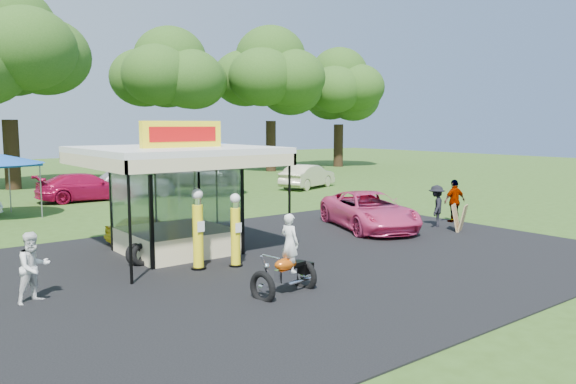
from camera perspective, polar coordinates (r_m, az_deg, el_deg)
name	(u,v)px	position (r m, az deg, el deg)	size (l,w,h in m)	color
ground	(329,276)	(15.34, 4.22, -8.53)	(120.00, 120.00, 0.00)	#324E18
asphalt_apron	(284,261)	(16.82, -0.39, -7.06)	(20.00, 14.00, 0.04)	black
gas_station_kiosk	(176,198)	(17.96, -11.34, -0.58)	(5.40, 5.40, 4.18)	white
gas_pump_left	(198,232)	(15.86, -9.13, -3.99)	(0.43, 0.43, 2.31)	black
gas_pump_right	(235,232)	(16.07, -5.36, -4.09)	(0.40, 0.40, 2.14)	black
motorcycle	(288,262)	(13.60, -0.02, -7.09)	(1.77, 1.02, 2.03)	black
spare_tires	(139,255)	(16.84, -14.94, -6.18)	(0.84, 0.59, 0.69)	black
a_frame_sign	(459,218)	(22.24, 17.02, -2.58)	(0.64, 0.73, 1.05)	#593819
kiosk_car	(148,228)	(20.13, -14.07, -3.60)	(1.13, 2.82, 0.96)	yellow
pink_sedan	(369,211)	(22.11, 8.23, -1.90)	(2.41, 5.23, 1.45)	#E03D78
spectator_west	(34,268)	(14.16, -24.44, -7.00)	(0.80, 0.62, 1.65)	white
spectator_east_a	(436,206)	(22.97, 14.84, -1.42)	(1.10, 0.63, 1.69)	black
spectator_east_b	(455,201)	(24.24, 16.56, -0.91)	(1.06, 0.44, 1.81)	gray
bg_car_b	(86,187)	(31.94, -19.80, 0.49)	(2.08, 5.12, 1.48)	#B10D3B
bg_car_c	(131,183)	(32.73, -15.65, 0.92)	(1.94, 4.82, 1.64)	#B2B1B6
bg_car_d	(199,174)	(38.00, -9.07, 1.86)	(2.67, 5.79, 1.61)	#575759
bg_car_e	(308,176)	(36.05, 2.01, 1.61)	(1.61, 4.62, 1.52)	beige
tent_east	(200,143)	(31.92, -8.90, 4.90)	(4.77, 4.77, 3.33)	gray
oak_far_c	(6,63)	(39.42, -26.70, 11.66)	(10.50, 10.50, 12.37)	black
oak_far_d	(171,84)	(44.79, -11.84, 10.70)	(9.44, 9.44, 11.24)	black
oak_far_e	(271,81)	(49.20, -1.77, 11.19)	(10.23, 10.23, 12.17)	black
oak_far_f	(339,92)	(54.83, 5.19, 10.05)	(9.22, 9.22, 11.11)	black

